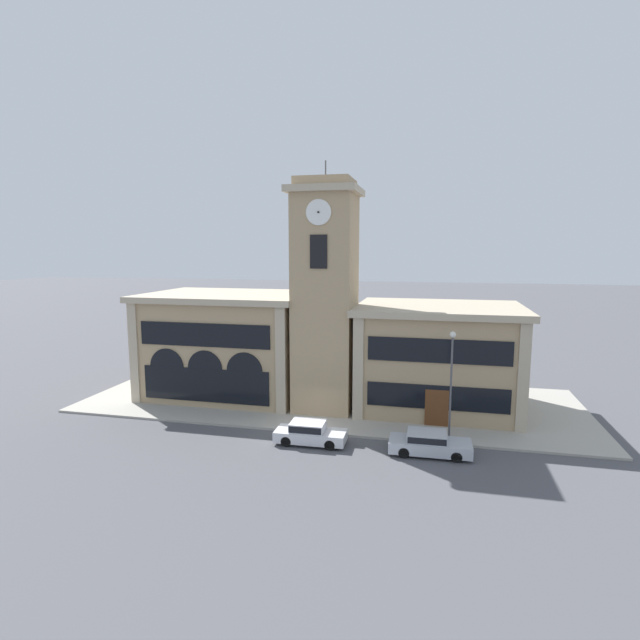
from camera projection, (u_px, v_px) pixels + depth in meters
ground_plane at (308, 434)px, 31.43m from camera, size 300.00×300.00×0.00m
sidewalk_kerb at (331, 400)px, 38.07m from camera, size 36.79×13.81×0.15m
clock_tower at (325, 297)px, 35.09m from camera, size 4.80×4.80×17.50m
town_hall_left_wing at (229, 343)px, 39.81m from camera, size 12.75×9.55×8.09m
town_hall_right_wing at (438, 357)px, 36.22m from camera, size 11.73×9.55×7.54m
parked_car_near at (310, 432)px, 29.77m from camera, size 4.26×1.78×1.33m
parked_car_mid at (429, 443)px, 28.21m from camera, size 4.61×1.92×1.30m
street_lamp at (451, 372)px, 29.19m from camera, size 0.36×0.36×6.66m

